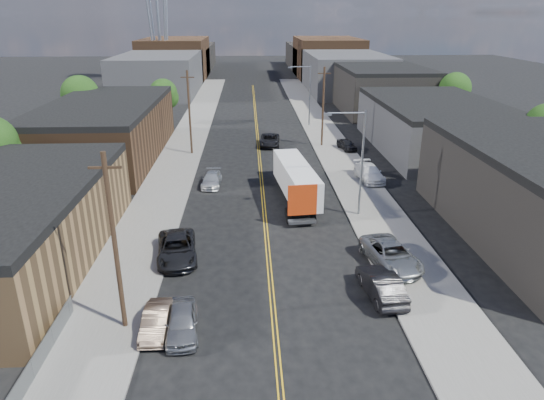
{
  "coord_description": "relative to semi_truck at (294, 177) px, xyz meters",
  "views": [
    {
      "loc": [
        -1.26,
        -12.67,
        16.16
      ],
      "look_at": [
        0.49,
        22.55,
        2.5
      ],
      "focal_mm": 32.0,
      "sensor_mm": 36.0,
      "label": 1
    }
  ],
  "objects": [
    {
      "name": "ground",
      "position": [
        -2.92,
        30.4,
        -2.05
      ],
      "size": [
        260.0,
        260.0,
        0.0
      ],
      "primitive_type": "plane",
      "color": "black",
      "rests_on": "ground"
    },
    {
      "name": "centerline",
      "position": [
        -2.92,
        15.4,
        -2.04
      ],
      "size": [
        0.32,
        120.0,
        0.01
      ],
      "primitive_type": "cube",
      "color": "gold",
      "rests_on": "ground"
    },
    {
      "name": "sidewalk_left",
      "position": [
        -12.42,
        15.4,
        -1.97
      ],
      "size": [
        5.0,
        140.0,
        0.15
      ],
      "primitive_type": "cube",
      "color": "slate",
      "rests_on": "ground"
    },
    {
      "name": "sidewalk_right",
      "position": [
        6.58,
        15.4,
        -1.97
      ],
      "size": [
        5.0,
        140.0,
        0.15
      ],
      "primitive_type": "cube",
      "color": "slate",
      "rests_on": "ground"
    },
    {
      "name": "warehouse_tan",
      "position": [
        -20.92,
        -11.6,
        0.75
      ],
      "size": [
        12.0,
        22.0,
        5.6
      ],
      "color": "brown",
      "rests_on": "ground"
    },
    {
      "name": "warehouse_brown",
      "position": [
        -20.92,
        14.4,
        1.25
      ],
      "size": [
        12.0,
        26.0,
        6.6
      ],
      "color": "#442C1B",
      "rests_on": "ground"
    },
    {
      "name": "industrial_right_b",
      "position": [
        19.08,
        16.4,
        1.0
      ],
      "size": [
        14.0,
        24.0,
        6.1
      ],
      "color": "#38383B",
      "rests_on": "ground"
    },
    {
      "name": "industrial_right_c",
      "position": [
        19.08,
        42.4,
        1.75
      ],
      "size": [
        14.0,
        22.0,
        7.6
      ],
      "color": "black",
      "rests_on": "ground"
    },
    {
      "name": "skyline_left_a",
      "position": [
        -22.92,
        65.4,
        1.95
      ],
      "size": [
        16.0,
        30.0,
        8.0
      ],
      "primitive_type": "cube",
      "color": "#38383B",
      "rests_on": "ground"
    },
    {
      "name": "skyline_right_a",
      "position": [
        17.08,
        65.4,
        1.95
      ],
      "size": [
        16.0,
        30.0,
        8.0
      ],
      "primitive_type": "cube",
      "color": "#38383B",
      "rests_on": "ground"
    },
    {
      "name": "skyline_left_b",
      "position": [
        -22.92,
        90.4,
        2.95
      ],
      "size": [
        16.0,
        26.0,
        10.0
      ],
      "primitive_type": "cube",
      "color": "#442C1B",
      "rests_on": "ground"
    },
    {
      "name": "skyline_right_b",
      "position": [
        17.08,
        90.4,
        2.95
      ],
      "size": [
        16.0,
        26.0,
        10.0
      ],
      "primitive_type": "cube",
      "color": "#442C1B",
      "rests_on": "ground"
    },
    {
      "name": "skyline_left_c",
      "position": [
        -22.92,
        110.4,
        1.45
      ],
      "size": [
        16.0,
        40.0,
        7.0
      ],
      "primitive_type": "cube",
      "color": "black",
      "rests_on": "ground"
    },
    {
      "name": "skyline_right_c",
      "position": [
        17.08,
        110.4,
        1.45
      ],
      "size": [
        16.0,
        40.0,
        7.0
      ],
      "primitive_type": "cube",
      "color": "black",
      "rests_on": "ground"
    },
    {
      "name": "streetlight_near",
      "position": [
        4.68,
        -4.6,
        3.28
      ],
      "size": [
        3.39,
        0.25,
        9.0
      ],
      "color": "gray",
      "rests_on": "ground"
    },
    {
      "name": "streetlight_far",
      "position": [
        4.68,
        30.4,
        3.28
      ],
      "size": [
        3.39,
        0.25,
        9.0
      ],
      "color": "gray",
      "rests_on": "ground"
    },
    {
      "name": "utility_pole_left_near",
      "position": [
        -11.12,
        -19.6,
        3.09
      ],
      "size": [
        1.6,
        0.26,
        10.0
      ],
      "color": "black",
      "rests_on": "ground"
    },
    {
      "name": "utility_pole_left_far",
      "position": [
        -11.12,
        15.4,
        3.09
      ],
      "size": [
        1.6,
        0.26,
        10.0
      ],
      "color": "black",
      "rests_on": "ground"
    },
    {
      "name": "utility_pole_right",
      "position": [
        5.28,
        18.4,
        3.09
      ],
      "size": [
        1.6,
        0.26,
        10.0
      ],
      "color": "black",
      "rests_on": "ground"
    },
    {
      "name": "tree_left_mid",
      "position": [
        -26.86,
        25.39,
        3.43
      ],
      "size": [
        5.1,
        5.04,
        8.37
      ],
      "color": "black",
      "rests_on": "ground"
    },
    {
      "name": "tree_left_far",
      "position": [
        -16.86,
        32.39,
        2.52
      ],
      "size": [
        4.35,
        4.2,
        6.97
      ],
      "color": "black",
      "rests_on": "ground"
    },
    {
      "name": "tree_right_far",
      "position": [
        27.14,
        30.39,
        3.13
      ],
      "size": [
        4.85,
        4.76,
        7.91
      ],
      "color": "black",
      "rests_on": "ground"
    },
    {
      "name": "semi_truck",
      "position": [
        0.0,
        0.0,
        0.0
      ],
      "size": [
        3.48,
        13.99,
        3.6
      ],
      "rotation": [
        0.0,
        0.0,
        0.11
      ],
      "color": "silver",
      "rests_on": "ground"
    },
    {
      "name": "car_left_a",
      "position": [
        -7.92,
        -20.26,
        -1.33
      ],
      "size": [
        2.09,
        4.37,
        1.44
      ],
      "primitive_type": "imported",
      "rotation": [
        0.0,
        0.0,
        0.09
      ],
      "color": "gray",
      "rests_on": "ground"
    },
    {
      "name": "car_left_b",
      "position": [
        -9.32,
        -19.99,
        -1.41
      ],
      "size": [
        1.35,
        3.87,
        1.27
      ],
      "primitive_type": "imported",
      "rotation": [
        0.0,
        0.0,
        -0.0
      ],
      "color": "#7D6552",
      "rests_on": "ground"
    },
    {
      "name": "car_left_c",
      "position": [
        -9.32,
        -11.68,
        -1.25
      ],
      "size": [
        3.41,
        6.04,
        1.59
      ],
      "primitive_type": "imported",
      "rotation": [
        0.0,
        0.0,
        0.14
      ],
      "color": "black",
      "rests_on": "ground"
    },
    {
      "name": "car_left_d",
      "position": [
        -7.92,
        3.73,
        -1.41
      ],
      "size": [
        2.0,
        4.48,
        1.28
      ],
      "primitive_type": "imported",
      "rotation": [
        0.0,
        0.0,
        -0.05
      ],
      "color": "#B7BBBD",
      "rests_on": "ground"
    },
    {
      "name": "car_right_oncoming",
      "position": [
        3.68,
        -17.19,
        -1.24
      ],
      "size": [
        2.23,
        5.06,
        1.61
      ],
      "primitive_type": "imported",
      "rotation": [
        0.0,
        0.0,
        3.25
      ],
      "color": "black",
      "rests_on": "ground"
    },
    {
      "name": "car_right_lot_a",
      "position": [
        5.28,
        -13.6,
        -1.11
      ],
      "size": [
        3.64,
        6.1,
        1.59
      ],
      "primitive_type": "imported",
      "rotation": [
        0.0,
        0.0,
        0.19
      ],
      "color": "gray",
      "rests_on": "sidewalk_right"
    },
    {
      "name": "car_right_lot_b",
      "position": [
        8.08,
        4.29,
        -1.14
      ],
      "size": [
        2.63,
        5.44,
        1.53
      ],
      "primitive_type": "imported",
      "rotation": [
        0.0,
        0.0,
        0.1
      ],
      "color": "white",
      "rests_on": "sidewalk_right"
    },
    {
      "name": "car_right_lot_c",
      "position": [
        8.08,
        16.09,
        -1.25
      ],
      "size": [
        2.29,
        4.04,
        1.3
      ],
      "primitive_type": "imported",
      "rotation": [
        0.0,
        0.0,
        0.21
      ],
      "color": "black",
      "rests_on": "sidewalk_right"
    },
    {
      "name": "car_ahead_truck",
      "position": [
        -1.42,
        19.02,
        -1.31
      ],
      "size": [
        2.84,
        5.47,
        1.47
      ],
      "primitive_type": "imported",
      "rotation": [
        0.0,
        0.0,
        -0.08
      ],
      "color": "black",
      "rests_on": "ground"
    }
  ]
}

